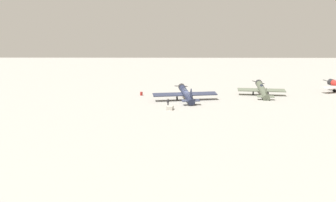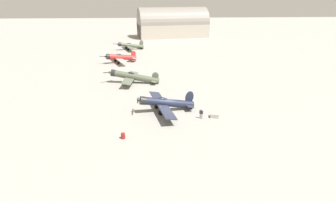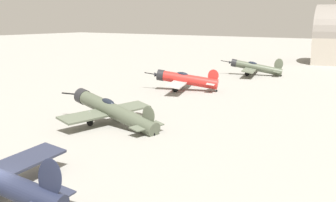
# 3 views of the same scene
# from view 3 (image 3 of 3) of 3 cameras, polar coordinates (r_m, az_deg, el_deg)

# --- Properties ---
(airplane_mid_apron) EXTENTS (10.38, 12.36, 3.28)m
(airplane_mid_apron) POSITION_cam_3_polar(r_m,az_deg,el_deg) (41.01, -7.52, -1.26)
(airplane_mid_apron) COLOR #4C5442
(airplane_mid_apron) RESTS_ON ground_plane
(airplane_far_line) EXTENTS (11.15, 10.22, 3.21)m
(airplane_far_line) POSITION_cam_3_polar(r_m,az_deg,el_deg) (60.13, 2.26, 2.90)
(airplane_far_line) COLOR red
(airplane_far_line) RESTS_ON ground_plane
(airplane_outer_stand) EXTENTS (11.90, 10.62, 3.24)m
(airplane_outer_stand) POSITION_cam_3_polar(r_m,az_deg,el_deg) (77.70, 11.47, 4.44)
(airplane_outer_stand) COLOR #4C5442
(airplane_outer_stand) RESTS_ON ground_plane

